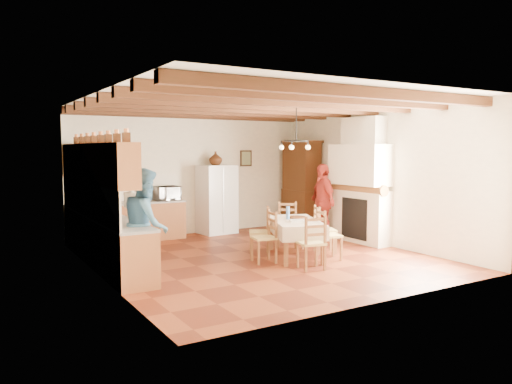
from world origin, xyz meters
TOP-DOWN VIEW (x-y plane):
  - floor at (0.00, 0.00)m, footprint 6.00×6.50m
  - ceiling at (0.00, 0.00)m, footprint 6.00×6.50m
  - wall_back at (0.00, 3.26)m, footprint 6.00×0.02m
  - wall_front at (0.00, -3.26)m, footprint 6.00×0.02m
  - wall_left at (-3.01, 0.00)m, footprint 0.02×6.50m
  - wall_right at (3.01, 0.00)m, footprint 0.02×6.50m
  - ceiling_beams at (0.00, 0.00)m, footprint 6.00×6.30m
  - lower_cabinets_left at (-2.70, 1.05)m, footprint 0.60×4.30m
  - lower_cabinets_back at (-1.55, 2.95)m, footprint 2.30×0.60m
  - countertop_left at (-2.70, 1.05)m, footprint 0.62×4.30m
  - countertop_back at (-1.55, 2.95)m, footprint 2.34×0.62m
  - backsplash_left at (-2.98, 1.05)m, footprint 0.03×4.30m
  - backsplash_back at (-1.55, 3.23)m, footprint 2.30×0.03m
  - upper_cabinets at (-2.83, 1.05)m, footprint 0.35×4.20m
  - fireplace at (2.72, 0.20)m, footprint 0.56×1.60m
  - wall_picture at (1.55, 3.23)m, footprint 0.34×0.03m
  - refrigerator at (0.55, 2.96)m, footprint 0.91×0.77m
  - hutch at (2.75, 2.42)m, footprint 0.65×1.31m
  - dining_table at (0.63, -0.30)m, footprint 1.42×1.86m
  - chandelier at (0.63, -0.30)m, footprint 0.47×0.47m
  - chair_left_near at (-0.13, -0.37)m, footprint 0.47×0.49m
  - chair_left_far at (0.13, 0.22)m, footprint 0.55×0.56m
  - chair_right_near at (1.06, -0.80)m, footprint 0.50×0.51m
  - chair_right_far at (1.39, -0.28)m, footprint 0.53×0.54m
  - chair_end_near at (0.30, -1.25)m, footprint 0.49×0.48m
  - chair_end_far at (1.07, 0.61)m, footprint 0.58×0.57m
  - person_man at (-2.34, 0.41)m, footprint 0.51×0.68m
  - person_woman_blue at (-2.40, -0.44)m, footprint 0.93×1.05m
  - person_woman_red at (2.34, 1.01)m, footprint 0.64×1.10m
  - microwave at (-0.76, 2.95)m, footprint 0.65×0.49m
  - fridge_vase at (0.53, 2.96)m, footprint 0.40×0.40m

SIDE VIEW (x-z plane):
  - floor at x=0.00m, z-range -0.02..0.00m
  - lower_cabinets_left at x=-2.70m, z-range 0.00..0.86m
  - lower_cabinets_back at x=-1.55m, z-range 0.00..0.86m
  - chair_left_near at x=-0.13m, z-range 0.00..0.96m
  - chair_left_far at x=0.13m, z-range 0.00..0.96m
  - chair_right_near at x=1.06m, z-range 0.00..0.96m
  - chair_right_far at x=1.39m, z-range 0.00..0.96m
  - chair_end_near at x=0.30m, z-range 0.00..0.96m
  - chair_end_far at x=1.07m, z-range 0.00..0.96m
  - dining_table at x=0.63m, z-range 0.28..1.01m
  - person_man at x=-2.34m, z-range 0.00..1.69m
  - refrigerator at x=0.55m, z-range 0.00..1.70m
  - person_woman_red at x=2.34m, z-range 0.00..1.76m
  - countertop_left at x=-2.70m, z-range 0.86..0.90m
  - countertop_back at x=-1.55m, z-range 0.86..0.90m
  - person_woman_blue at x=-2.40m, z-range 0.00..1.80m
  - microwave at x=-0.76m, z-range 0.90..1.22m
  - hutch at x=2.75m, z-range 0.00..2.31m
  - backsplash_left at x=-2.98m, z-range 0.90..1.50m
  - backsplash_back at x=-1.55m, z-range 0.90..1.50m
  - fireplace at x=2.72m, z-range 0.00..2.80m
  - wall_back at x=0.00m, z-range 0.00..3.00m
  - wall_front at x=0.00m, z-range 0.00..3.00m
  - wall_left at x=-3.01m, z-range 0.00..3.00m
  - wall_right at x=3.01m, z-range 0.00..3.00m
  - upper_cabinets at x=-2.83m, z-range 1.50..2.20m
  - wall_picture at x=1.55m, z-range 1.64..2.06m
  - fridge_vase at x=0.53m, z-range 1.70..2.04m
  - chandelier at x=0.63m, z-range 2.23..2.27m
  - ceiling_beams at x=0.00m, z-range 2.83..2.99m
  - ceiling at x=0.00m, z-range 3.00..3.02m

